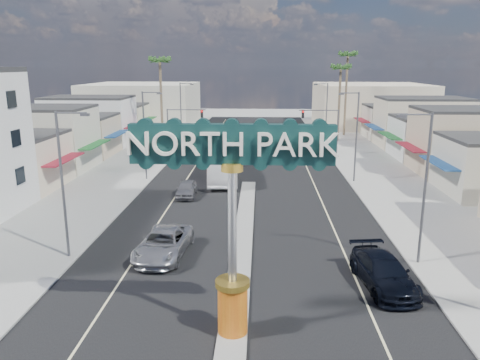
# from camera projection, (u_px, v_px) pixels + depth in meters

# --- Properties ---
(ground) EXTENTS (160.00, 160.00, 0.00)m
(ground) POSITION_uv_depth(u_px,v_px,m) (249.00, 181.00, 47.78)
(ground) COLOR gray
(ground) RESTS_ON ground
(road) EXTENTS (20.00, 120.00, 0.01)m
(road) POSITION_uv_depth(u_px,v_px,m) (249.00, 181.00, 47.78)
(road) COLOR black
(road) RESTS_ON ground
(median_island) EXTENTS (1.30, 30.00, 0.16)m
(median_island) POSITION_uv_depth(u_px,v_px,m) (243.00, 236.00, 32.25)
(median_island) COLOR gray
(median_island) RESTS_ON ground
(sidewalk_left) EXTENTS (8.00, 120.00, 0.12)m
(sidewalk_left) POSITION_uv_depth(u_px,v_px,m) (114.00, 179.00, 48.38)
(sidewalk_left) COLOR gray
(sidewalk_left) RESTS_ON ground
(sidewalk_right) EXTENTS (8.00, 120.00, 0.12)m
(sidewalk_right) POSITION_uv_depth(u_px,v_px,m) (388.00, 182.00, 47.16)
(sidewalk_right) COLOR gray
(sidewalk_right) RESTS_ON ground
(storefront_row_left) EXTENTS (12.00, 42.00, 6.00)m
(storefront_row_left) POSITION_uv_depth(u_px,v_px,m) (67.00, 132.00, 60.71)
(storefront_row_left) COLOR beige
(storefront_row_left) RESTS_ON ground
(storefront_row_right) EXTENTS (12.00, 42.00, 6.00)m
(storefront_row_right) POSITION_uv_depth(u_px,v_px,m) (443.00, 135.00, 58.62)
(storefront_row_right) COLOR #B7B29E
(storefront_row_right) RESTS_ON ground
(backdrop_far_left) EXTENTS (20.00, 20.00, 8.00)m
(backdrop_far_left) POSITION_uv_depth(u_px,v_px,m) (143.00, 104.00, 91.41)
(backdrop_far_left) COLOR #B7B29E
(backdrop_far_left) RESTS_ON ground
(backdrop_far_right) EXTENTS (20.00, 20.00, 8.00)m
(backdrop_far_right) POSITION_uv_depth(u_px,v_px,m) (370.00, 105.00, 89.50)
(backdrop_far_right) COLOR beige
(backdrop_far_right) RESTS_ON ground
(gateway_sign) EXTENTS (8.20, 1.50, 9.15)m
(gateway_sign) POSITION_uv_depth(u_px,v_px,m) (232.00, 206.00, 19.18)
(gateway_sign) COLOR #D04110
(gateway_sign) RESTS_ON median_island
(traffic_signal_left) EXTENTS (5.09, 0.45, 6.00)m
(traffic_signal_left) POSITION_uv_depth(u_px,v_px,m) (182.00, 122.00, 60.72)
(traffic_signal_left) COLOR #47474C
(traffic_signal_left) RESTS_ON ground
(traffic_signal_right) EXTENTS (5.09, 0.45, 6.00)m
(traffic_signal_right) POSITION_uv_depth(u_px,v_px,m) (324.00, 123.00, 59.92)
(traffic_signal_right) COLOR #47474C
(traffic_signal_right) RESTS_ON ground
(streetlight_l_near) EXTENTS (2.03, 0.22, 9.00)m
(streetlight_l_near) POSITION_uv_depth(u_px,v_px,m) (65.00, 178.00, 27.62)
(streetlight_l_near) COLOR #47474C
(streetlight_l_near) RESTS_ON ground
(streetlight_l_mid) EXTENTS (2.03, 0.22, 9.00)m
(streetlight_l_mid) POSITION_uv_depth(u_px,v_px,m) (146.00, 131.00, 47.02)
(streetlight_l_mid) COLOR #47474C
(streetlight_l_mid) RESTS_ON ground
(streetlight_l_far) EXTENTS (2.03, 0.22, 9.00)m
(streetlight_l_far) POSITION_uv_depth(u_px,v_px,m) (182.00, 110.00, 68.35)
(streetlight_l_far) COLOR #47474C
(streetlight_l_far) RESTS_ON ground
(streetlight_r_near) EXTENTS (2.03, 0.22, 9.00)m
(streetlight_r_near) POSITION_uv_depth(u_px,v_px,m) (423.00, 182.00, 26.71)
(streetlight_r_near) COLOR #47474C
(streetlight_r_near) RESTS_ON ground
(streetlight_r_mid) EXTENTS (2.03, 0.22, 9.00)m
(streetlight_r_mid) POSITION_uv_depth(u_px,v_px,m) (355.00, 132.00, 46.11)
(streetlight_r_mid) COLOR #47474C
(streetlight_r_mid) RESTS_ON ground
(streetlight_r_far) EXTENTS (2.03, 0.22, 9.00)m
(streetlight_r_far) POSITION_uv_depth(u_px,v_px,m) (325.00, 111.00, 67.44)
(streetlight_r_far) COLOR #47474C
(streetlight_r_far) RESTS_ON ground
(palm_left_far) EXTENTS (2.60, 2.60, 13.10)m
(palm_left_far) POSITION_uv_depth(u_px,v_px,m) (160.00, 65.00, 64.98)
(palm_left_far) COLOR brown
(palm_left_far) RESTS_ON ground
(palm_right_mid) EXTENTS (2.60, 2.60, 12.10)m
(palm_right_mid) POSITION_uv_depth(u_px,v_px,m) (341.00, 71.00, 69.88)
(palm_right_mid) COLOR brown
(palm_right_mid) RESTS_ON ground
(palm_right_far) EXTENTS (2.60, 2.60, 14.10)m
(palm_right_far) POSITION_uv_depth(u_px,v_px,m) (348.00, 59.00, 75.18)
(palm_right_far) COLOR brown
(palm_right_far) RESTS_ON ground
(suv_left) EXTENTS (3.22, 6.17, 1.66)m
(suv_left) POSITION_uv_depth(u_px,v_px,m) (164.00, 243.00, 28.88)
(suv_left) COLOR #A5A5A9
(suv_left) RESTS_ON ground
(suv_right) EXTENTS (3.10, 6.01, 1.67)m
(suv_right) POSITION_uv_depth(u_px,v_px,m) (383.00, 272.00, 24.91)
(suv_right) COLOR black
(suv_right) RESTS_ON ground
(car_parked_left) EXTENTS (1.87, 4.29, 1.44)m
(car_parked_left) POSITION_uv_depth(u_px,v_px,m) (186.00, 189.00, 42.03)
(car_parked_left) COLOR slate
(car_parked_left) RESTS_ON ground
(city_bus) EXTENTS (3.58, 12.09, 3.32)m
(city_bus) POSITION_uv_depth(u_px,v_px,m) (223.00, 162.00, 48.68)
(city_bus) COLOR white
(city_bus) RESTS_ON ground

